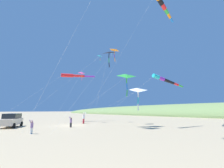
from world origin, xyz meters
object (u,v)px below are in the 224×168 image
kite_delta_yellow_midlevel (109,53)px  kite_windsock_red_high_left (162,5)px  kite_windsock_orange_high_right (165,80)px  parked_car (11,120)px  person_adult_flyer (84,117)px  kite_delta_green_low_center (114,50)px  kite_delta_purple_drifting (82,73)px  kite_delta_striped_overhead (138,90)px  kite_delta_long_streamer_right (127,76)px  person_child_grey_jacket (71,121)px  person_child_green_jacket (32,126)px  kite_windsock_checkered_midright (73,76)px  kite_delta_black_fish_shape (99,56)px

kite_delta_yellow_midlevel → kite_windsock_red_high_left: 13.19m
kite_windsock_orange_high_right → kite_delta_yellow_midlevel: 8.87m
parked_car → kite_windsock_orange_high_right: 22.21m
person_adult_flyer → kite_windsock_red_high_left: (-7.72, 12.04, 18.89)m
kite_windsock_orange_high_right → kite_delta_yellow_midlevel: size_ratio=0.99×
parked_car → kite_delta_green_low_center: kite_delta_green_low_center is taller
kite_delta_yellow_midlevel → kite_delta_purple_drifting: bearing=-94.0°
parked_car → kite_delta_yellow_midlevel: 16.61m
kite_delta_green_low_center → kite_delta_striped_overhead: bearing=94.0°
kite_delta_long_streamer_right → kite_delta_striped_overhead: 3.43m
kite_delta_purple_drifting → kite_delta_striped_overhead: size_ratio=0.90×
person_child_grey_jacket → kite_delta_long_streamer_right: 9.86m
person_adult_flyer → person_child_green_jacket: person_adult_flyer is taller
person_child_green_jacket → kite_windsock_checkered_midright: 18.84m
kite_delta_yellow_midlevel → kite_windsock_red_high_left: bearing=153.5°
person_adult_flyer → kite_delta_purple_drifting: size_ratio=0.20×
person_child_green_jacket → kite_windsock_orange_high_right: kite_windsock_orange_high_right is taller
kite_delta_black_fish_shape → kite_delta_striped_overhead: 13.11m
kite_delta_black_fish_shape → kite_windsock_checkered_midright: kite_delta_black_fish_shape is taller
person_child_grey_jacket → kite_windsock_checkered_midright: kite_windsock_checkered_midright is taller
person_child_green_jacket → kite_windsock_orange_high_right: size_ratio=0.13×
parked_car → kite_windsock_orange_high_right: (-16.38, 13.91, 5.62)m
kite_windsock_orange_high_right → kite_windsock_red_high_left: 13.56m
kite_delta_purple_drifting → kite_delta_green_low_center: bearing=113.6°
parked_car → kite_windsock_red_high_left: bearing=144.4°
kite_delta_striped_overhead → kite_delta_black_fish_shape: bearing=-90.7°
person_child_green_jacket → kite_windsock_red_high_left: size_ratio=0.07×
person_child_green_jacket → kite_delta_long_streamer_right: size_ratio=0.17×
kite_windsock_orange_high_right → kite_delta_black_fish_shape: kite_delta_black_fish_shape is taller
parked_car → kite_delta_black_fish_shape: bearing=177.1°
kite_delta_yellow_midlevel → kite_delta_long_streamer_right: bearing=108.4°
kite_delta_striped_overhead → kite_delta_green_low_center: (0.34, -4.91, 7.66)m
person_child_green_jacket → kite_delta_yellow_midlevel: kite_delta_yellow_midlevel is taller
kite_delta_long_streamer_right → parked_car: bearing=-46.7°
kite_windsock_checkered_midright → kite_windsock_orange_high_right: bearing=106.0°
kite_delta_long_streamer_right → kite_delta_yellow_midlevel: (0.88, -2.64, 3.80)m
person_child_grey_jacket → kite_delta_black_fish_shape: kite_delta_black_fish_shape is taller
person_child_green_jacket → kite_delta_green_low_center: (-12.73, -2.30, 12.12)m
person_adult_flyer → person_child_green_jacket: size_ratio=1.43×
person_child_green_jacket → kite_delta_yellow_midlevel: size_ratio=0.13×
person_child_green_jacket → kite_windsock_orange_high_right: 17.43m
person_child_grey_jacket → kite_delta_purple_drifting: kite_delta_purple_drifting is taller
person_child_green_jacket → person_child_grey_jacket: bearing=-150.9°
kite_windsock_orange_high_right → kite_delta_striped_overhead: (2.39, -2.94, -1.37)m
kite_delta_long_streamer_right → kite_windsock_orange_high_right: bearing=157.5°
kite_delta_yellow_midlevel → person_adult_flyer: bearing=-93.9°
parked_car → kite_delta_striped_overhead: size_ratio=0.43×
kite_delta_green_low_center → person_child_grey_jacket: bearing=-6.0°
kite_delta_long_streamer_right → kite_delta_yellow_midlevel: 4.71m
kite_windsock_red_high_left → kite_delta_yellow_midlevel: bearing=-26.5°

